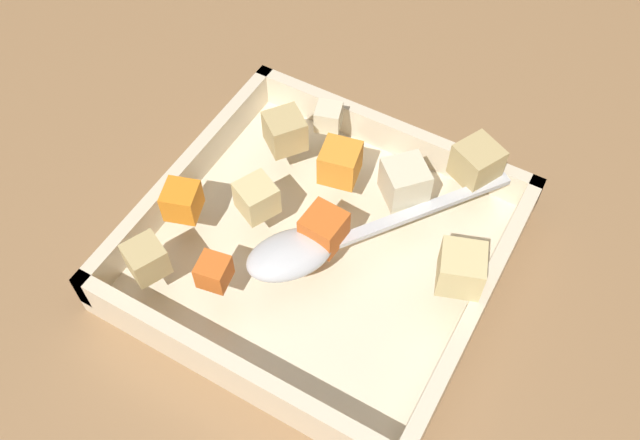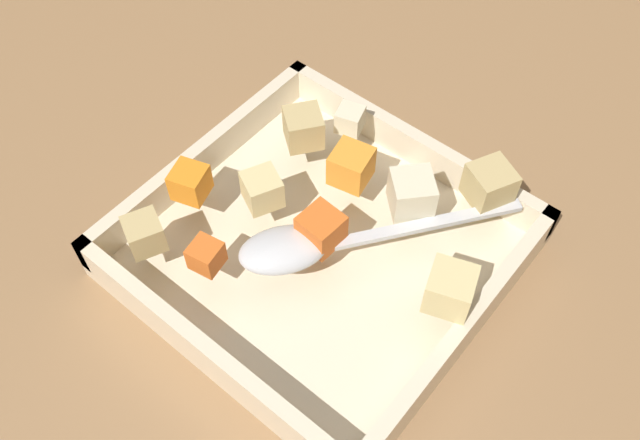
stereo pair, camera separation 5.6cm
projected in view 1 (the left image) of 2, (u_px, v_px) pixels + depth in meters
name	position (u px, v px, depth m)	size (l,w,h in m)	color
ground_plane	(316.00, 241.00, 0.62)	(4.00, 4.00, 0.00)	#936D47
baking_dish	(320.00, 250.00, 0.59)	(0.29, 0.28, 0.05)	beige
carrot_chunk_corner_nw	(182.00, 201.00, 0.56)	(0.03, 0.03, 0.03)	orange
carrot_chunk_back_center	(214.00, 272.00, 0.53)	(0.02, 0.02, 0.02)	orange
carrot_chunk_heap_side	(342.00, 163.00, 0.58)	(0.03, 0.03, 0.03)	orange
carrot_chunk_under_handle	(324.00, 229.00, 0.55)	(0.03, 0.03, 0.03)	orange
potato_chunk_heap_top	(285.00, 131.00, 0.61)	(0.03, 0.03, 0.03)	tan
potato_chunk_corner_sw	(146.00, 259.00, 0.53)	(0.03, 0.03, 0.03)	tan
potato_chunk_corner_ne	(328.00, 117.00, 0.62)	(0.02, 0.02, 0.02)	beige
potato_chunk_rim_edge	(477.00, 162.00, 0.58)	(0.03, 0.03, 0.03)	tan
potato_chunk_near_spoon	(257.00, 198.00, 0.56)	(0.03, 0.03, 0.03)	#E0CC89
potato_chunk_center	(405.00, 182.00, 0.57)	(0.03, 0.03, 0.03)	beige
potato_chunk_far_right	(461.00, 269.00, 0.52)	(0.03, 0.03, 0.03)	#E0CC89
serving_spoon	(306.00, 249.00, 0.54)	(0.16, 0.21, 0.02)	silver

